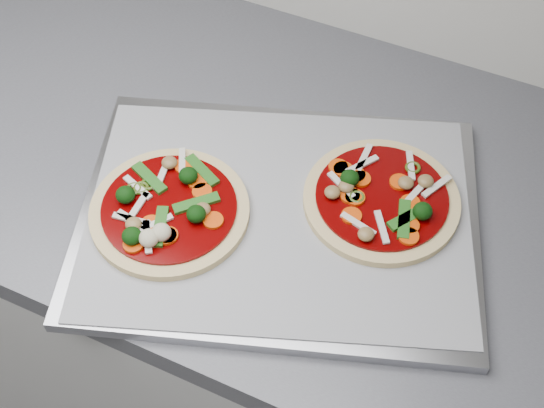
% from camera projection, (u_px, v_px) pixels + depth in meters
% --- Properties ---
extents(baking_tray, '(0.58, 0.50, 0.02)m').
position_uv_depth(baking_tray, '(279.00, 218.00, 0.94)').
color(baking_tray, '#9B9BA1').
rests_on(baking_tray, countertop).
extents(parchment, '(0.56, 0.48, 0.00)m').
position_uv_depth(parchment, '(279.00, 214.00, 0.93)').
color(parchment, '#949498').
rests_on(parchment, baking_tray).
extents(pizza_left, '(0.21, 0.21, 0.03)m').
position_uv_depth(pizza_left, '(168.00, 210.00, 0.92)').
color(pizza_left, '#E2C27E').
rests_on(pizza_left, parchment).
extents(pizza_right, '(0.20, 0.20, 0.03)m').
position_uv_depth(pizza_right, '(381.00, 199.00, 0.94)').
color(pizza_right, '#E2C27E').
rests_on(pizza_right, parchment).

